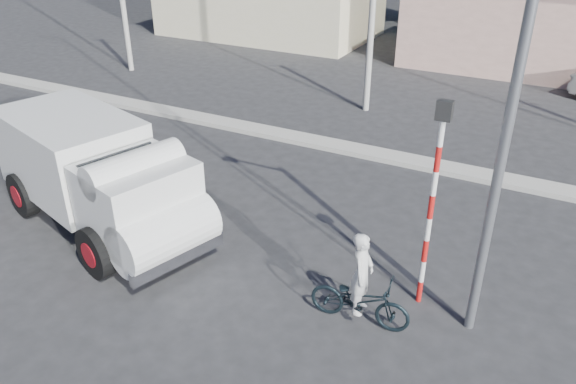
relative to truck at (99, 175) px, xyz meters
The scene contains 9 objects.
ground_plane 4.89m from the truck, ahead, with size 120.00×120.00×0.00m, color #262528.
median 8.81m from the truck, 57.95° to the left, with size 40.00×0.80×0.16m, color #99968E.
truck is the anchor object (origin of this frame).
bicycle 7.02m from the truck, ahead, with size 0.70×2.00×1.05m, color black.
cyclist 6.98m from the truck, ahead, with size 0.63×0.41×1.72m, color silver.
traffic_pole 7.94m from the truck, ahead, with size 0.28×0.18×4.36m.
streetlight 9.43m from the truck, ahead, with size 2.34×0.22×9.00m.
building_row 22.13m from the truck, 75.03° to the left, with size 37.80×7.30×4.44m.
utility_poles 14.07m from the truck, 55.33° to the left, with size 35.40×0.24×8.00m.
Camera 1 is at (5.14, -7.97, 7.51)m, focal length 35.00 mm.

